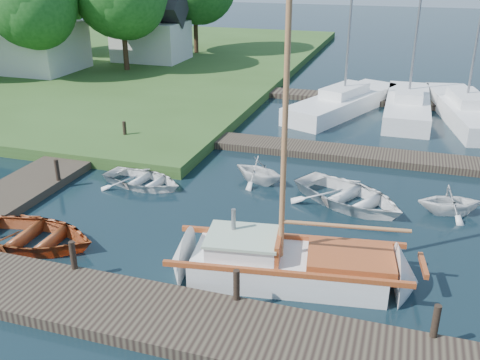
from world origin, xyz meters
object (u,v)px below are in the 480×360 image
(tree_2, at_px, (32,1))
(mooring_post_1, at_px, (73,255))
(tender_a, at_px, (143,177))
(tender_c, at_px, (349,193))
(mooring_post_3, at_px, (436,321))
(tender_b, at_px, (259,169))
(sailboat, at_px, (294,268))
(mooring_post_4, at_px, (57,170))
(mooring_post_5, at_px, (125,130))
(house_c, at_px, (151,32))
(house_a, at_px, (31,34))
(marina_boat_1, at_px, (344,101))
(dinghy, at_px, (30,232))
(tender_d, at_px, (451,198))
(marina_boat_2, at_px, (408,104))
(marina_boat_3, at_px, (465,109))
(mooring_post_2, at_px, (236,285))

(tree_2, bearing_deg, mooring_post_1, -51.79)
(tender_a, relative_size, tender_c, 0.77)
(mooring_post_3, relative_size, tender_b, 0.38)
(mooring_post_3, height_order, sailboat, sailboat)
(mooring_post_4, height_order, tender_b, tender_b)
(tender_a, bearing_deg, mooring_post_5, 46.87)
(house_c, distance_m, tree_2, 9.29)
(house_a, bearing_deg, marina_boat_1, -6.26)
(tender_a, distance_m, marina_boat_1, 13.79)
(dinghy, distance_m, tree_2, 22.50)
(sailboat, height_order, tender_b, sailboat)
(sailboat, relative_size, marina_boat_1, 0.91)
(mooring_post_4, relative_size, house_c, 0.15)
(mooring_post_1, bearing_deg, tree_2, 128.21)
(tender_a, bearing_deg, dinghy, 177.71)
(house_c, bearing_deg, mooring_post_1, -67.83)
(house_c, bearing_deg, tender_d, -44.01)
(mooring_post_4, height_order, marina_boat_2, marina_boat_2)
(mooring_post_5, relative_size, tender_b, 0.38)
(tender_d, bearing_deg, tender_b, 70.03)
(mooring_post_3, xyz_separation_m, marina_boat_3, (1.81, 18.94, -0.13))
(house_c, bearing_deg, tender_b, -54.24)
(mooring_post_1, distance_m, mooring_post_3, 9.00)
(tender_a, bearing_deg, marina_boat_3, -32.31)
(dinghy, relative_size, marina_boat_3, 0.34)
(mooring_post_5, distance_m, marina_boat_3, 17.30)
(marina_boat_2, bearing_deg, mooring_post_3, -177.40)
(mooring_post_4, xyz_separation_m, tender_b, (6.90, 2.70, -0.14))
(house_a, bearing_deg, mooring_post_3, -38.93)
(marina_boat_1, xyz_separation_m, house_a, (-21.61, 2.37, 2.40))
(dinghy, bearing_deg, tender_b, -39.07)
(mooring_post_4, xyz_separation_m, marina_boat_2, (11.94, 13.97, -0.13))
(mooring_post_5, bearing_deg, mooring_post_3, -37.57)
(marina_boat_3, bearing_deg, mooring_post_1, 138.94)
(mooring_post_2, distance_m, tender_a, 8.31)
(tender_d, height_order, house_c, house_c)
(marina_boat_2, bearing_deg, tender_b, 155.30)
(mooring_post_1, xyz_separation_m, house_c, (-11.00, 27.00, 1.88))
(mooring_post_4, distance_m, tender_d, 13.78)
(dinghy, height_order, tender_c, tender_c)
(sailboat, height_order, marina_boat_1, marina_boat_1)
(sailboat, distance_m, tender_a, 7.98)
(mooring_post_2, bearing_deg, house_c, 119.86)
(marina_boat_1, relative_size, tree_2, 1.38)
(sailboat, distance_m, tender_c, 5.12)
(mooring_post_4, height_order, tender_a, mooring_post_4)
(dinghy, height_order, tree_2, tree_2)
(house_a, xyz_separation_m, tree_2, (2.00, -1.95, 2.29))
(mooring_post_5, relative_size, tree_2, 0.10)
(mooring_post_4, distance_m, marina_boat_3, 20.34)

